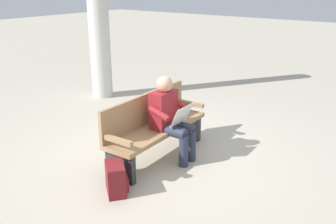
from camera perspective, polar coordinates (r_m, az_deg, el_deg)
The scene contains 4 objects.
ground_plane at distance 5.36m, azimuth -1.51°, elevation -6.84°, with size 40.00×40.00×0.00m, color #B7AD99.
bench_near at distance 5.21m, azimuth -2.19°, elevation -2.12°, with size 1.82×0.55×0.90m.
person_seated at distance 5.07m, azimuth 0.35°, elevation -0.67°, with size 0.58×0.58×1.18m.
backpack at distance 4.47m, azimuth -8.01°, elevation -10.14°, with size 0.38×0.40×0.38m.
Camera 1 is at (3.75, 2.99, 2.39)m, focal length 39.65 mm.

